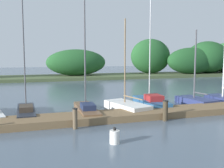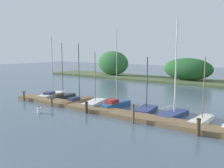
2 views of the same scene
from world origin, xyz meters
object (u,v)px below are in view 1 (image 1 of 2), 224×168
(sailboat_1, at_px, (26,111))
(sailboat_2, at_px, (86,109))
(sailboat_4, at_px, (150,102))
(sailboat_6, at_px, (223,96))
(mooring_piling_2, at_px, (165,111))
(channel_buoy_0, at_px, (115,137))
(mooring_piling_1, at_px, (75,118))
(sailboat_5, at_px, (195,100))
(sailboat_3, at_px, (126,107))

(sailboat_1, distance_m, sailboat_2, 3.27)
(sailboat_4, bearing_deg, sailboat_6, -83.91)
(sailboat_2, xyz_separation_m, mooring_piling_2, (3.52, -2.61, 0.21))
(sailboat_4, relative_size, mooring_piling_2, 7.35)
(channel_buoy_0, bearing_deg, sailboat_6, 30.81)
(sailboat_4, relative_size, mooring_piling_1, 8.10)
(sailboat_6, height_order, mooring_piling_1, sailboat_6)
(sailboat_4, bearing_deg, mooring_piling_1, 126.16)
(sailboat_6, bearing_deg, mooring_piling_1, 115.90)
(mooring_piling_2, bearing_deg, sailboat_2, 143.44)
(sailboat_1, bearing_deg, sailboat_6, -90.05)
(mooring_piling_2, bearing_deg, sailboat_1, 154.20)
(sailboat_2, height_order, sailboat_5, sailboat_2)
(sailboat_1, distance_m, channel_buoy_0, 6.56)
(sailboat_2, bearing_deg, sailboat_3, -88.86)
(channel_buoy_0, bearing_deg, mooring_piling_2, 35.07)
(sailboat_4, xyz_separation_m, sailboat_5, (3.37, 0.07, -0.07))
(sailboat_3, xyz_separation_m, mooring_piling_2, (1.18, -2.57, 0.22))
(mooring_piling_1, relative_size, mooring_piling_2, 0.91)
(sailboat_5, height_order, mooring_piling_1, sailboat_5)
(channel_buoy_0, bearing_deg, mooring_piling_1, 114.70)
(mooring_piling_2, bearing_deg, channel_buoy_0, -144.93)
(channel_buoy_0, bearing_deg, sailboat_3, 65.23)
(sailboat_2, distance_m, mooring_piling_2, 4.39)
(sailboat_2, bearing_deg, mooring_piling_1, 160.67)
(sailboat_4, relative_size, sailboat_5, 1.54)
(sailboat_6, bearing_deg, channel_buoy_0, 128.51)
(sailboat_1, bearing_deg, sailboat_5, -90.70)
(sailboat_5, bearing_deg, sailboat_4, 83.95)
(sailboat_2, xyz_separation_m, sailboat_5, (7.69, 0.82, -0.03))
(sailboat_3, bearing_deg, mooring_piling_2, -169.46)
(mooring_piling_2, relative_size, channel_buoy_0, 1.66)
(sailboat_4, distance_m, mooring_piling_1, 6.39)
(mooring_piling_2, xyz_separation_m, channel_buoy_0, (-3.50, -2.45, -0.27))
(sailboat_6, bearing_deg, sailboat_2, 103.35)
(sailboat_4, xyz_separation_m, channel_buoy_0, (-4.29, -5.81, -0.10))
(sailboat_5, bearing_deg, sailboat_3, 91.89)
(sailboat_6, bearing_deg, sailboat_3, 105.31)
(channel_buoy_0, bearing_deg, sailboat_4, 53.58)
(sailboat_4, bearing_deg, mooring_piling_2, 170.23)
(sailboat_6, relative_size, mooring_piling_2, 7.78)
(sailboat_6, relative_size, mooring_piling_1, 8.58)
(sailboat_3, relative_size, mooring_piling_2, 5.14)
(sailboat_2, distance_m, channel_buoy_0, 5.07)
(mooring_piling_1, height_order, channel_buoy_0, mooring_piling_1)
(mooring_piling_1, bearing_deg, mooring_piling_2, 1.06)
(sailboat_1, relative_size, sailboat_4, 0.83)
(sailboat_4, bearing_deg, sailboat_1, 94.35)
(sailboat_4, bearing_deg, sailboat_5, -85.29)
(sailboat_6, distance_m, channel_buoy_0, 11.87)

